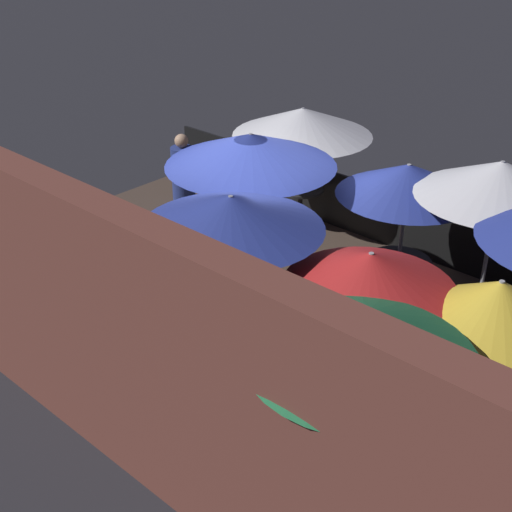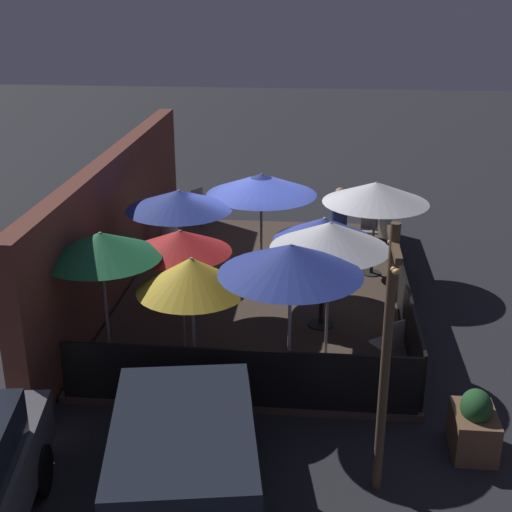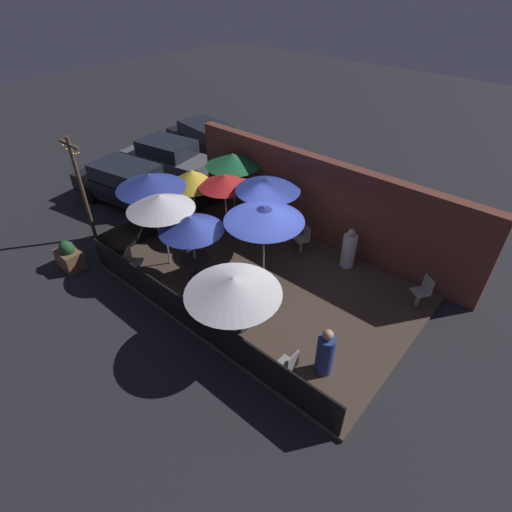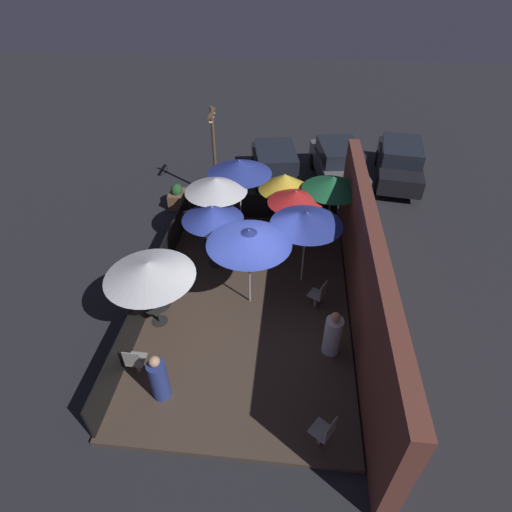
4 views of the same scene
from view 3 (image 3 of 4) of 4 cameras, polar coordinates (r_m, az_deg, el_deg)
name	(u,v)px [view 3 (image 3 of 4)]	position (r m, az deg, el deg)	size (l,w,h in m)	color
ground_plane	(263,282)	(12.05, 0.97, -3.70)	(60.00, 60.00, 0.00)	#26262B
patio_deck	(263,280)	(12.01, 0.97, -3.48)	(8.85, 5.58, 0.12)	#47382D
building_wall	(323,202)	(13.28, 9.51, 7.63)	(10.45, 0.36, 2.92)	brown
fence_front	(193,318)	(10.25, -9.02, -8.70)	(8.65, 0.05, 0.95)	black
fence_side_left	(167,216)	(14.37, -12.59, 5.66)	(0.05, 5.38, 0.95)	black
patio_umbrella_0	(233,286)	(8.95, -3.33, -4.25)	(2.25, 2.25, 2.07)	#B2B2B7
patio_umbrella_1	(191,224)	(11.07, -9.28, 4.56)	(1.82, 1.82, 2.10)	#B2B2B7
patio_umbrella_2	(160,202)	(11.68, -13.55, 7.49)	(1.96, 1.96, 2.41)	#B2B2B7
patio_umbrella_3	(233,160)	(14.21, -3.32, 13.57)	(1.93, 1.93, 2.32)	#B2B2B7
patio_umbrella_4	(264,214)	(10.68, 1.16, 6.06)	(2.21, 2.21, 2.46)	#B2B2B7
patio_umbrella_5	(224,181)	(13.11, -4.53, 10.70)	(1.73, 1.73, 2.15)	#B2B2B7
patio_umbrella_6	(150,181)	(12.84, -14.89, 10.27)	(2.16, 2.16, 2.46)	#B2B2B7
patio_umbrella_7	(192,178)	(13.68, -9.14, 11.01)	(1.72, 1.72, 2.12)	#B2B2B7
patio_umbrella_8	(268,185)	(12.28, 1.72, 10.15)	(2.00, 2.00, 2.39)	#B2B2B7
dining_table_0	(235,326)	(9.84, -3.06, -9.91)	(0.78, 0.78, 0.71)	black
dining_table_1	(195,262)	(11.82, -8.66, -0.85)	(0.89, 0.89, 0.72)	black
patio_chair_0	(133,261)	(12.41, -17.16, -0.66)	(0.56, 0.56, 0.91)	gray
patio_chair_1	(422,290)	(11.69, 22.69, -4.57)	(0.56, 0.56, 0.95)	gray
patio_chair_2	(303,238)	(12.89, 6.77, 2.55)	(0.54, 0.54, 0.92)	gray
patio_chair_3	(288,365)	(9.19, 4.66, -15.20)	(0.41, 0.41, 0.90)	gray
patron_0	(349,250)	(12.47, 13.11, 0.90)	(0.56, 0.56, 1.33)	silver
patron_1	(325,353)	(9.36, 9.85, -13.55)	(0.57, 0.57, 1.32)	navy
planter_box	(69,256)	(13.66, -25.12, 0.00)	(0.83, 0.58, 0.95)	brown
light_post	(81,185)	(14.05, -23.76, 9.28)	(1.10, 0.12, 3.62)	brown
parked_car_0	(127,184)	(16.40, -17.90, 9.83)	(4.71, 2.43, 1.62)	black
parked_car_1	(168,158)	(18.25, -12.43, 13.51)	(4.36, 2.33, 1.62)	#5B5B60
parked_car_2	(206,139)	(20.05, -7.19, 16.21)	(4.58, 2.29, 1.62)	black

